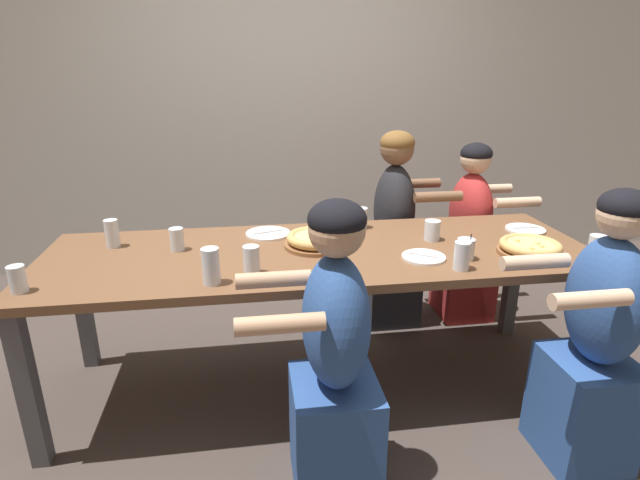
{
  "coord_description": "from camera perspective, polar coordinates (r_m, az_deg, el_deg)",
  "views": [
    {
      "loc": [
        -0.32,
        -2.18,
        1.57
      ],
      "look_at": [
        0.0,
        0.0,
        0.79
      ],
      "focal_mm": 28.0,
      "sensor_mm": 36.0,
      "label": 1
    }
  ],
  "objects": [
    {
      "name": "cocktail_glass_blue",
      "position": [
        2.32,
        16.3,
        -1.12
      ],
      "size": [
        0.08,
        0.08,
        0.12
      ],
      "color": "silver",
      "rests_on": "dining_table"
    },
    {
      "name": "restaurant_back_panel",
      "position": [
        3.99,
        -4.02,
        19.79
      ],
      "size": [
        10.0,
        0.06,
        3.2
      ],
      "primitive_type": "cube",
      "color": "silver",
      "rests_on": "ground"
    },
    {
      "name": "drinking_glass_f",
      "position": [
        2.67,
        4.65,
        2.54
      ],
      "size": [
        0.07,
        0.07,
        0.11
      ],
      "color": "silver",
      "rests_on": "dining_table"
    },
    {
      "name": "drinking_glass_g",
      "position": [
        2.23,
        -31.26,
        -4.02
      ],
      "size": [
        0.06,
        0.06,
        0.11
      ],
      "color": "silver",
      "rests_on": "dining_table"
    },
    {
      "name": "drinking_glass_i",
      "position": [
        2.2,
        15.9,
        -1.76
      ],
      "size": [
        0.07,
        0.07,
        0.12
      ],
      "color": "silver",
      "rests_on": "dining_table"
    },
    {
      "name": "pizza_board_main",
      "position": [
        2.49,
        22.89,
        -0.79
      ],
      "size": [
        0.29,
        0.29,
        0.06
      ],
      "color": "brown",
      "rests_on": "dining_table"
    },
    {
      "name": "diner_near_center",
      "position": [
        1.87,
        1.64,
        -14.26
      ],
      "size": [
        0.51,
        0.4,
        1.16
      ],
      "rotation": [
        0.0,
        0.0,
        1.57
      ],
      "color": "#2D5193",
      "rests_on": "ground"
    },
    {
      "name": "empty_plate_b",
      "position": [
        2.3,
        11.76,
        -1.92
      ],
      "size": [
        0.2,
        0.2,
        0.02
      ],
      "color": "white",
      "rests_on": "dining_table"
    },
    {
      "name": "empty_plate_c",
      "position": [
        2.58,
        -5.96,
        0.74
      ],
      "size": [
        0.23,
        0.23,
        0.02
      ],
      "color": "white",
      "rests_on": "dining_table"
    },
    {
      "name": "drinking_glass_h",
      "position": [
        2.02,
        -12.34,
        -3.23
      ],
      "size": [
        0.07,
        0.07,
        0.15
      ],
      "color": "silver",
      "rests_on": "dining_table"
    },
    {
      "name": "diner_far_midright",
      "position": [
        3.13,
        8.37,
        0.37
      ],
      "size": [
        0.51,
        0.4,
        1.21
      ],
      "rotation": [
        0.0,
        0.0,
        -1.57
      ],
      "color": "#232328",
      "rests_on": "ground"
    },
    {
      "name": "ground_plane",
      "position": [
        2.71,
        0.0,
        -16.06
      ],
      "size": [
        18.0,
        18.0,
        0.0
      ],
      "primitive_type": "plane",
      "color": "#423833",
      "rests_on": "ground"
    },
    {
      "name": "drinking_glass_a",
      "position": [
        2.43,
        -16.04,
        -0.08
      ],
      "size": [
        0.07,
        0.07,
        0.11
      ],
      "color": "silver",
      "rests_on": "dining_table"
    },
    {
      "name": "drinking_glass_e",
      "position": [
        2.57,
        -22.68,
        0.7
      ],
      "size": [
        0.06,
        0.06,
        0.13
      ],
      "color": "silver",
      "rests_on": "dining_table"
    },
    {
      "name": "drinking_glass_d",
      "position": [
        2.09,
        -7.84,
        -2.49
      ],
      "size": [
        0.07,
        0.07,
        0.12
      ],
      "color": "silver",
      "rests_on": "dining_table"
    },
    {
      "name": "drinking_glass_b",
      "position": [
        2.53,
        29.08,
        -0.82
      ],
      "size": [
        0.08,
        0.08,
        0.12
      ],
      "color": "silver",
      "rests_on": "dining_table"
    },
    {
      "name": "pizza_board_second",
      "position": [
        2.39,
        -0.52,
        0.02
      ],
      "size": [
        0.3,
        0.3,
        0.07
      ],
      "color": "brown",
      "rests_on": "dining_table"
    },
    {
      "name": "empty_plate_a",
      "position": [
        2.84,
        22.41,
        1.13
      ],
      "size": [
        0.2,
        0.2,
        0.02
      ],
      "color": "white",
      "rests_on": "dining_table"
    },
    {
      "name": "diner_near_right",
      "position": [
        2.28,
        28.94,
        -10.54
      ],
      "size": [
        0.51,
        0.4,
        1.16
      ],
      "rotation": [
        0.0,
        0.0,
        1.57
      ],
      "color": "#2D5193",
      "rests_on": "ground"
    },
    {
      "name": "drinking_glass_c",
      "position": [
        2.54,
        12.69,
        0.95
      ],
      "size": [
        0.08,
        0.08,
        0.1
      ],
      "color": "silver",
      "rests_on": "dining_table"
    },
    {
      "name": "dining_table",
      "position": [
        2.38,
        0.0,
        -2.73
      ],
      "size": [
        2.57,
        0.86,
        0.74
      ],
      "color": "brown",
      "rests_on": "ground"
    },
    {
      "name": "diner_far_right",
      "position": [
        3.32,
        16.56,
        0.02
      ],
      "size": [
        0.51,
        0.4,
        1.13
      ],
      "rotation": [
        0.0,
        0.0,
        -1.57
      ],
      "color": "#B22D2D",
      "rests_on": "ground"
    }
  ]
}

